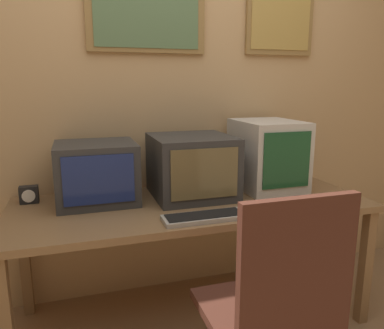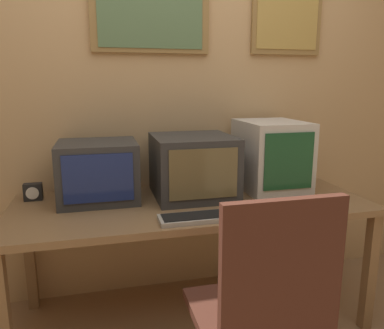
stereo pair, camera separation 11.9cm
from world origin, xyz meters
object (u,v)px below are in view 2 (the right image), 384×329
Objects in this scene: monitor_right at (271,156)px; desk_clock at (33,192)px; monitor_center at (193,166)px; keyboard_main at (201,217)px; mouse_near_keyboard at (254,213)px; monitor_left at (98,171)px.

monitor_right is 4.65× the size of desk_clock.
monitor_center reaches higher than keyboard_main.
mouse_near_keyboard is (-0.29, -0.43, -0.19)m from monitor_right.
monitor_left is 0.39m from desk_clock.
monitor_right reaches higher than keyboard_main.
desk_clock is (-0.36, 0.08, -0.12)m from monitor_left.
desk_clock is at bearing 167.58° from monitor_left.
monitor_left is at bearing 147.68° from mouse_near_keyboard.
monitor_right is at bearing 36.79° from keyboard_main.
monitor_center reaches higher than desk_clock.
mouse_near_keyboard is at bearing -63.72° from monitor_center.
desk_clock is (-0.89, 0.13, -0.13)m from monitor_center.
desk_clock reaches higher than keyboard_main.
keyboard_main is at bearing -43.83° from monitor_left.
keyboard_main is (-0.06, -0.40, -0.16)m from monitor_center.
desk_clock is (-1.09, 0.54, 0.03)m from mouse_near_keyboard.
monitor_center is 1.03× the size of monitor_right.
monitor_center is at bearing -5.22° from monitor_left.
monitor_left reaches higher than keyboard_main.
monitor_center reaches higher than monitor_left.
monitor_right reaches higher than mouse_near_keyboard.
monitor_center is at bearing -178.00° from monitor_right.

